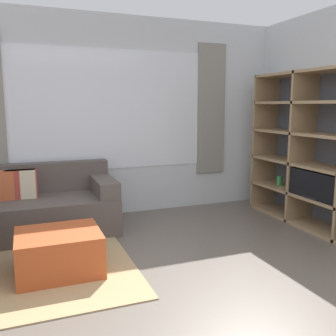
{
  "coord_description": "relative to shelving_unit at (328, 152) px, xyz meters",
  "views": [
    {
      "loc": [
        -1.11,
        -1.99,
        1.5
      ],
      "look_at": [
        0.31,
        1.67,
        0.85
      ],
      "focal_mm": 40.0,
      "sensor_mm": 36.0,
      "label": 1
    }
  ],
  "objects": [
    {
      "name": "shelving_unit",
      "position": [
        0.0,
        0.0,
        0.0
      ],
      "size": [
        0.44,
        2.45,
        1.93
      ],
      "color": "#515660",
      "rests_on": "ground_plane"
    },
    {
      "name": "wall_back",
      "position": [
        -2.27,
        1.63,
        0.4
      ],
      "size": [
        6.12,
        0.11,
        2.7
      ],
      "color": "silver",
      "rests_on": "ground_plane"
    },
    {
      "name": "couch_main",
      "position": [
        -3.27,
        1.13,
        -0.65
      ],
      "size": [
        1.77,
        0.91,
        0.8
      ],
      "color": "#564C47",
      "rests_on": "ground_plane"
    },
    {
      "name": "ground_plane",
      "position": [
        -2.27,
        -1.44,
        -0.96
      ],
      "size": [
        16.0,
        16.0,
        0.0
      ],
      "primitive_type": "plane",
      "color": "#665B51"
    },
    {
      "name": "area_rug",
      "position": [
        -3.54,
        0.18,
        -0.95
      ],
      "size": [
        2.15,
        2.09,
        0.01
      ],
      "primitive_type": "cube",
      "color": "tan",
      "rests_on": "ground_plane"
    },
    {
      "name": "ottoman",
      "position": [
        -3.15,
        -0.08,
        -0.76
      ],
      "size": [
        0.74,
        0.63,
        0.39
      ],
      "color": "#B74C23",
      "rests_on": "ground_plane"
    }
  ]
}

